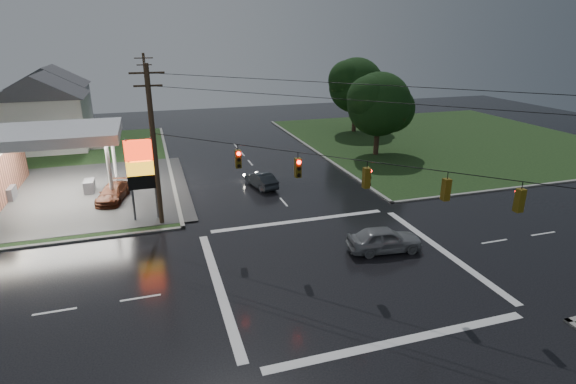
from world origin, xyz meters
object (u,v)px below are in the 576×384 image
object	(u,v)px
house_near	(44,111)
car_north	(261,180)
tree_ne_far	(357,86)
house_far	(52,97)
utility_pole_n	(147,95)
pylon_sign	(141,167)
car_crossing	(384,239)
utility_pole_nw	(154,145)
tree_ne_near	(380,104)
car_pump	(113,193)

from	to	relation	value
house_near	car_north	distance (m)	29.25
tree_ne_far	house_far	bearing A→B (deg)	160.29
utility_pole_n	car_north	xyz separation A→B (m)	(8.70, -22.87, -4.80)
pylon_sign	car_crossing	world-z (taller)	pylon_sign
utility_pole_nw	house_far	bearing A→B (deg)	107.92
tree_ne_near	car_pump	xyz separation A→B (m)	(-27.14, -6.59, -4.90)
house_far	tree_ne_far	size ratio (longest dim) A/B	1.13
car_north	car_crossing	xyz separation A→B (m)	(4.28, -14.14, 0.12)
house_far	car_pump	bearing A→B (deg)	-74.65
utility_pole_n	house_near	distance (m)	11.67
utility_pole_n	house_far	world-z (taller)	utility_pole_n
house_far	tree_ne_far	world-z (taller)	tree_ne_far
tree_ne_near	tree_ne_far	bearing A→B (deg)	75.93
car_crossing	house_near	bearing A→B (deg)	41.53
car_north	pylon_sign	bearing A→B (deg)	12.85
pylon_sign	house_far	size ratio (longest dim) A/B	0.54
house_near	utility_pole_n	bearing A→B (deg)	9.91
tree_ne_near	car_north	size ratio (longest dim) A/B	2.22
utility_pole_n	car_north	bearing A→B (deg)	-69.17
utility_pole_nw	house_near	size ratio (longest dim) A/B	1.00
tree_ne_far	car_pump	world-z (taller)	tree_ne_far
pylon_sign	tree_ne_near	size ratio (longest dim) A/B	0.67
tree_ne_far	car_pump	bearing A→B (deg)	-148.34
tree_ne_near	tree_ne_far	size ratio (longest dim) A/B	0.92
house_near	car_pump	xyz separation A→B (m)	(7.95, -20.60, -3.75)
pylon_sign	house_near	size ratio (longest dim) A/B	0.54
utility_pole_n	tree_ne_near	world-z (taller)	utility_pole_n
utility_pole_n	car_pump	world-z (taller)	utility_pole_n
tree_ne_near	car_crossing	world-z (taller)	tree_ne_near
pylon_sign	tree_ne_far	bearing A→B (deg)	40.35
house_near	tree_ne_near	distance (m)	37.80
house_far	house_near	bearing A→B (deg)	-85.24
utility_pole_nw	house_near	xyz separation A→B (m)	(-11.45, 26.50, -1.32)
tree_ne_far	car_north	size ratio (longest dim) A/B	2.42
pylon_sign	tree_ne_far	world-z (taller)	tree_ne_far
utility_pole_nw	car_crossing	world-z (taller)	utility_pole_nw
car_pump	house_near	bearing A→B (deg)	124.93
car_pump	house_far	bearing A→B (deg)	119.18
pylon_sign	car_pump	xyz separation A→B (m)	(-2.50, 4.90, -3.35)
utility_pole_nw	car_north	xyz separation A→B (m)	(8.70, 5.63, -5.05)
car_crossing	utility_pole_n	bearing A→B (deg)	25.95
house_near	car_crossing	world-z (taller)	house_near
tree_ne_near	pylon_sign	bearing A→B (deg)	-154.99
tree_ne_near	car_crossing	distance (m)	24.03
utility_pole_nw	car_north	world-z (taller)	utility_pole_nw
tree_ne_near	car_north	world-z (taller)	tree_ne_near
house_far	car_north	distance (m)	39.26
house_far	car_crossing	size ratio (longest dim) A/B	2.40
car_north	car_pump	bearing A→B (deg)	-13.93
pylon_sign	car_north	size ratio (longest dim) A/B	1.48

